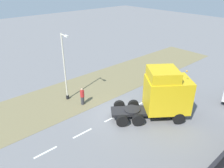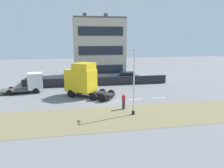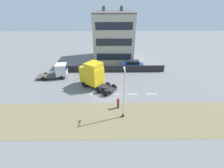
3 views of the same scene
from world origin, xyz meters
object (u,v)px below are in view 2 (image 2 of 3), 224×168
at_px(lorry_cab, 83,80).
at_px(parked_car, 126,77).
at_px(pedestrian, 124,102).
at_px(flatbed_truck, 32,82).
at_px(lamp_post, 134,85).

distance_m(lorry_cab, parked_car, 11.54).
bearing_deg(pedestrian, parked_car, -15.57).
bearing_deg(flatbed_truck, pedestrian, 41.53).
xyz_separation_m(flatbed_truck, lamp_post, (-11.93, -11.88, 1.66)).
height_order(lorry_cab, parked_car, lorry_cab).
xyz_separation_m(lamp_post, pedestrian, (1.83, 0.56, -2.28)).
xyz_separation_m(flatbed_truck, parked_car, (4.34, -15.34, -0.54)).
distance_m(lorry_cab, flatbed_truck, 8.09).
relative_size(lorry_cab, lamp_post, 0.98).
bearing_deg(lamp_post, lorry_cab, 29.86).
xyz_separation_m(lorry_cab, parked_car, (8.03, -8.18, -1.35)).
bearing_deg(pedestrian, lorry_cab, 33.05).
height_order(lamp_post, pedestrian, lamp_post).
bearing_deg(lorry_cab, parked_car, -8.37).
distance_m(flatbed_truck, parked_car, 15.95).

